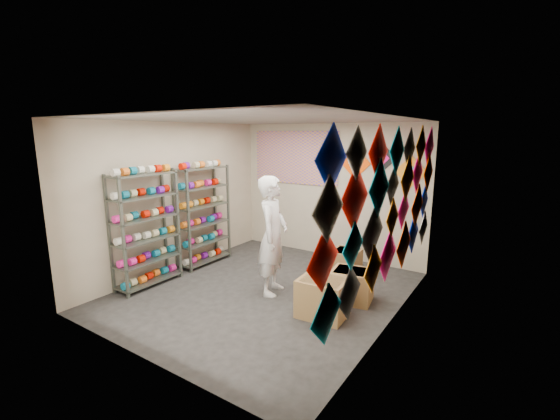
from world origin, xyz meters
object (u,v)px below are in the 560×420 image
Objects in this scene: carton_a at (323,297)px; carton_c at (346,262)px; shelf_rack_back at (203,216)px; shopkeeper at (273,236)px; shelf_rack_front at (146,230)px; carton_b at (352,285)px.

carton_a is 1.26× the size of carton_c.
shelf_rack_back is 2.94× the size of carton_a.
shelf_rack_back is 3.09m from carton_a.
shelf_rack_back is 3.70× the size of carton_c.
shelf_rack_back is at bearing 61.55° from shopkeeper.
carton_a is (2.94, 0.63, -0.68)m from shelf_rack_front.
shopkeeper is at bearing -11.70° from shelf_rack_back.
shelf_rack_front is at bearing 98.62° from shopkeeper.
shelf_rack_front is 2.94× the size of carton_a.
carton_c is at bearing 108.50° from carton_b.
shelf_rack_back reaches higher than carton_a.
shelf_rack_front is at bearing -90.00° from shelf_rack_back.
carton_c is at bearing 41.52° from shelf_rack_front.
carton_b is at bearing 23.01° from shelf_rack_front.
carton_a is at bearing -121.48° from shopkeeper.
carton_c is at bearing -42.41° from shopkeeper.
carton_b is 1.09m from carton_c.
shelf_rack_back is at bearing 163.29° from carton_a.
shelf_rack_back reaches higher than shopkeeper.
carton_a is (2.94, -0.67, -0.68)m from shelf_rack_back.
shelf_rack_front is 3.70× the size of carton_c.
shopkeeper is 3.65× the size of carton_c.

